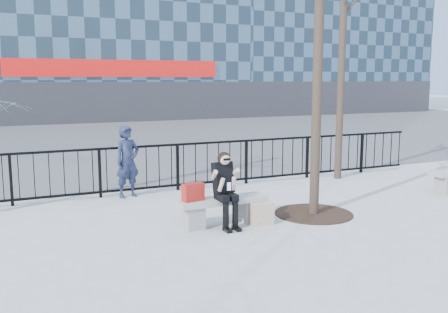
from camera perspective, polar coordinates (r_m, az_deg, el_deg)
name	(u,v)px	position (r m, az deg, el deg)	size (l,w,h in m)	color
ground	(222,224)	(9.05, -0.23, -7.78)	(120.00, 120.00, 0.00)	#A0A09B
street_surface	(87,137)	(23.34, -15.43, 2.19)	(60.00, 23.00, 0.01)	#474747
railing	(169,167)	(11.66, -6.25, -1.26)	(14.00, 0.06, 1.10)	black
tree_grate	(314,214)	(9.87, 10.21, -6.44)	(1.50, 1.50, 0.02)	black
bench_main	(222,208)	(8.97, -0.23, -5.93)	(1.65, 0.46, 0.49)	slate
seated_woman	(226,190)	(8.74, 0.20, -3.84)	(0.50, 0.64, 1.34)	black
handbag	(193,192)	(8.71, -3.56, -4.09)	(0.37, 0.18, 0.31)	#A41914
shopping_bag	(262,214)	(9.01, 4.36, -6.56)	(0.42, 0.15, 0.40)	beige
standing_man	(127,161)	(11.16, -10.97, -0.56)	(0.58, 0.38, 1.59)	black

